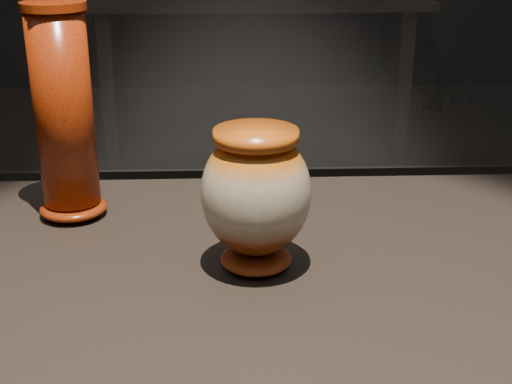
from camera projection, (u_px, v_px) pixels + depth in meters
main_vase at (256, 194)px, 0.97m from camera, size 0.19×0.19×0.20m
tall_vase at (64, 118)px, 1.12m from camera, size 0.14×0.14×0.35m
back_shelf at (255, 43)px, 4.22m from camera, size 2.00×0.60×0.90m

